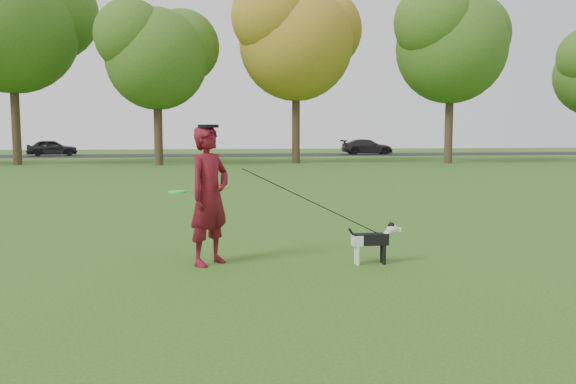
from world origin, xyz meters
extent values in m
plane|color=#285116|center=(0.00, 0.00, 0.00)|extent=(120.00, 120.00, 0.00)
cube|color=black|center=(0.00, 40.00, 0.01)|extent=(120.00, 7.00, 0.02)
imported|color=#510B0C|center=(-1.36, 0.54, 0.92)|extent=(0.78, 0.79, 1.85)
cube|color=black|center=(0.76, 0.24, 0.34)|extent=(0.47, 0.15, 0.15)
cube|color=silver|center=(0.58, 0.24, 0.33)|extent=(0.13, 0.15, 0.14)
cylinder|color=silver|center=(0.58, 0.19, 0.13)|extent=(0.05, 0.05, 0.26)
cylinder|color=silver|center=(0.58, 0.29, 0.13)|extent=(0.05, 0.05, 0.26)
cylinder|color=black|center=(0.94, 0.19, 0.13)|extent=(0.05, 0.05, 0.26)
cylinder|color=black|center=(0.94, 0.29, 0.13)|extent=(0.05, 0.05, 0.26)
cylinder|color=silver|center=(0.97, 0.24, 0.37)|extent=(0.16, 0.09, 0.17)
sphere|color=silver|center=(1.06, 0.24, 0.47)|extent=(0.15, 0.15, 0.15)
sphere|color=black|center=(1.05, 0.24, 0.50)|extent=(0.11, 0.11, 0.11)
cube|color=silver|center=(1.14, 0.24, 0.46)|extent=(0.09, 0.06, 0.05)
sphere|color=black|center=(1.19, 0.24, 0.46)|extent=(0.03, 0.03, 0.03)
cone|color=black|center=(1.05, 0.20, 0.54)|extent=(0.05, 0.05, 0.06)
cone|color=black|center=(1.05, 0.28, 0.54)|extent=(0.05, 0.05, 0.06)
cylinder|color=black|center=(0.53, 0.24, 0.39)|extent=(0.16, 0.03, 0.21)
cylinder|color=black|center=(0.93, 0.24, 0.38)|extent=(0.10, 0.10, 0.02)
imported|color=black|center=(-13.44, 40.00, 0.67)|extent=(4.05, 2.41, 1.29)
imported|color=black|center=(12.39, 40.00, 0.66)|extent=(4.50, 2.00, 1.28)
cylinder|color=#20FF49|center=(-1.77, 0.40, 0.99)|extent=(0.23, 0.23, 0.03)
cylinder|color=black|center=(-1.36, 0.54, 1.84)|extent=(0.27, 0.27, 0.04)
cylinder|color=#38281C|center=(-12.00, 27.00, 2.73)|extent=(0.48, 0.48, 5.46)
sphere|color=#426B1E|center=(-12.00, 27.00, 8.37)|extent=(7.28, 7.28, 7.28)
cylinder|color=#38281C|center=(-4.00, 25.50, 2.10)|extent=(0.48, 0.48, 4.20)
sphere|color=#426B1E|center=(-4.00, 25.50, 6.44)|extent=(5.60, 5.60, 5.60)
cylinder|color=#38281C|center=(4.00, 26.50, 2.52)|extent=(0.48, 0.48, 5.04)
sphere|color=#A58426|center=(4.00, 26.50, 7.73)|extent=(6.72, 6.72, 6.72)
cylinder|color=#38281C|center=(13.00, 25.00, 2.42)|extent=(0.48, 0.48, 4.83)
sphere|color=#426B1E|center=(13.00, 25.00, 7.41)|extent=(6.44, 6.44, 6.44)
camera|label=1|loc=(-1.40, -6.89, 1.73)|focal=35.00mm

